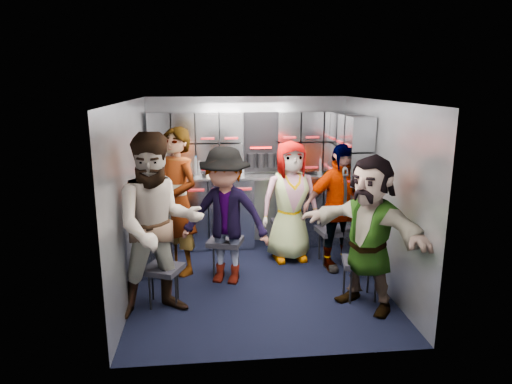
{
  "coord_description": "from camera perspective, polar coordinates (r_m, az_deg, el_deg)",
  "views": [
    {
      "loc": [
        -0.54,
        -4.91,
        2.3
      ],
      "look_at": [
        0.0,
        0.35,
        1.02
      ],
      "focal_mm": 32.0,
      "sensor_mm": 36.0,
      "label": 1
    }
  ],
  "objects": [
    {
      "name": "counter",
      "position": [
        6.36,
        -0.91,
        1.98
      ],
      "size": [
        2.68,
        0.42,
        0.03
      ],
      "primitive_type": "cube",
      "color": "#B3B6BB",
      "rests_on": "cart_bank_back"
    },
    {
      "name": "jump_seat_near_left",
      "position": [
        4.93,
        -11.52,
        -9.65
      ],
      "size": [
        0.46,
        0.45,
        0.43
      ],
      "rotation": [
        0.0,
        0.0,
        -0.4
      ],
      "color": "black",
      "rests_on": "ground"
    },
    {
      "name": "cart_bank_back",
      "position": [
        6.48,
        -0.89,
        -2.53
      ],
      "size": [
        2.68,
        0.38,
        0.99
      ],
      "primitive_type": "cube",
      "color": "#A4AAB5",
      "rests_on": "ground"
    },
    {
      "name": "bottle_mid",
      "position": [
        6.26,
        -7.09,
        2.92
      ],
      "size": [
        0.07,
        0.07,
        0.23
      ],
      "primitive_type": "cylinder",
      "color": "white",
      "rests_on": "counter"
    },
    {
      "name": "locker_bank_back",
      "position": [
        6.34,
        -0.97,
        6.29
      ],
      "size": [
        2.68,
        0.28,
        0.82
      ],
      "primitive_type": "cube",
      "color": "#A4AAB5",
      "rests_on": "wall_back"
    },
    {
      "name": "cup_left",
      "position": [
        6.26,
        -5.94,
        2.3
      ],
      "size": [
        0.08,
        0.08,
        0.09
      ],
      "primitive_type": "cylinder",
      "color": "#C8B58D",
      "rests_on": "counter"
    },
    {
      "name": "jump_seat_center",
      "position": [
        6.21,
        3.95,
        -4.11
      ],
      "size": [
        0.42,
        0.4,
        0.47
      ],
      "rotation": [
        0.0,
        0.0,
        0.08
      ],
      "color": "black",
      "rests_on": "ground"
    },
    {
      "name": "coffee_niche",
      "position": [
        6.42,
        0.59,
        6.21
      ],
      "size": [
        0.46,
        0.16,
        0.84
      ],
      "primitive_type": null,
      "color": "black",
      "rests_on": "wall_back"
    },
    {
      "name": "bottle_right",
      "position": [
        6.45,
        7.98,
        3.18
      ],
      "size": [
        0.07,
        0.07,
        0.23
      ],
      "primitive_type": "cylinder",
      "color": "white",
      "rests_on": "counter"
    },
    {
      "name": "wall_back",
      "position": [
        6.56,
        -1.07,
        2.65
      ],
      "size": [
        2.8,
        0.04,
        2.1
      ],
      "primitive_type": "cube",
      "color": "gray",
      "rests_on": "ground"
    },
    {
      "name": "wall_right",
      "position": [
        5.43,
        15.22,
        -0.17
      ],
      "size": [
        0.04,
        3.0,
        2.1
      ],
      "primitive_type": "cube",
      "color": "gray",
      "rests_on": "ground"
    },
    {
      "name": "attendant_arc_a",
      "position": [
        4.57,
        -12.06,
        -4.22
      ],
      "size": [
        1.05,
        0.91,
        1.85
      ],
      "primitive_type": "imported",
      "rotation": [
        0.0,
        0.0,
        0.27
      ],
      "color": "black",
      "rests_on": "ground"
    },
    {
      "name": "attendant_arc_e",
      "position": [
        4.78,
        13.9,
        -5.02
      ],
      "size": [
        1.31,
        1.46,
        1.61
      ],
      "primitive_type": "imported",
      "rotation": [
        0.0,
        0.0,
        -0.88
      ],
      "color": "black",
      "rests_on": "ground"
    },
    {
      "name": "attendant_standing",
      "position": [
        5.56,
        -9.79,
        -1.21
      ],
      "size": [
        0.75,
        0.77,
        1.79
      ],
      "primitive_type": "imported",
      "rotation": [
        0.0,
        0.0,
        -0.86
      ],
      "color": "black",
      "rests_on": "ground"
    },
    {
      "name": "cup_right",
      "position": [
        6.35,
        3.72,
        2.58
      ],
      "size": [
        0.08,
        0.08,
        0.11
      ],
      "primitive_type": "cylinder",
      "color": "#C8B58D",
      "rests_on": "counter"
    },
    {
      "name": "ceiling",
      "position": [
        4.95,
        0.38,
        11.31
      ],
      "size": [
        2.8,
        3.0,
        0.02
      ],
      "primitive_type": "cube",
      "color": "silver",
      "rests_on": "wall_back"
    },
    {
      "name": "attendant_arc_b",
      "position": [
        5.24,
        -3.86,
        -3.04
      ],
      "size": [
        1.17,
        0.9,
        1.6
      ],
      "primitive_type": "imported",
      "rotation": [
        0.0,
        0.0,
        -0.34
      ],
      "color": "black",
      "rests_on": "ground"
    },
    {
      "name": "locker_bank_right",
      "position": [
        5.95,
        11.73,
        5.52
      ],
      "size": [
        0.28,
        1.0,
        0.82
      ],
      "primitive_type": "cube",
      "color": "#A4AAB5",
      "rests_on": "wall_right"
    },
    {
      "name": "floor",
      "position": [
        5.45,
        0.34,
        -11.32
      ],
      "size": [
        3.0,
        3.0,
        0.0
      ],
      "primitive_type": "plane",
      "color": "black",
      "rests_on": "ground"
    },
    {
      "name": "attendant_arc_c",
      "position": [
        5.93,
        4.31,
        -1.18
      ],
      "size": [
        0.81,
        0.57,
        1.58
      ],
      "primitive_type": "imported",
      "rotation": [
        0.0,
        0.0,
        0.09
      ],
      "color": "black",
      "rests_on": "ground"
    },
    {
      "name": "bottle_left",
      "position": [
        6.26,
        -7.53,
        3.09
      ],
      "size": [
        0.07,
        0.07,
        0.27
      ],
      "primitive_type": "cylinder",
      "color": "white",
      "rests_on": "counter"
    },
    {
      "name": "right_cabinet",
      "position": [
        6.07,
        11.56,
        -3.9
      ],
      "size": [
        0.28,
        1.2,
        1.0
      ],
      "primitive_type": "cube",
      "color": "#A4AAB5",
      "rests_on": "ground"
    },
    {
      "name": "jump_seat_mid_right",
      "position": [
        5.98,
        9.63,
        -5.01
      ],
      "size": [
        0.44,
        0.42,
        0.46
      ],
      "rotation": [
        0.0,
        0.0,
        0.14
      ],
      "color": "black",
      "rests_on": "ground"
    },
    {
      "name": "jump_seat_mid_left",
      "position": [
        5.53,
        -3.87,
        -6.42
      ],
      "size": [
        0.48,
        0.46,
        0.46
      ],
      "rotation": [
        0.0,
        0.0,
        -0.29
      ],
      "color": "black",
      "rests_on": "ground"
    },
    {
      "name": "wall_left",
      "position": [
        5.14,
        -15.34,
        -0.94
      ],
      "size": [
        0.04,
        3.0,
        2.1
      ],
      "primitive_type": "cube",
      "color": "gray",
      "rests_on": "ground"
    },
    {
      "name": "red_latch_strip",
      "position": [
        6.19,
        -0.74,
        0.38
      ],
      "size": [
        2.6,
        0.02,
        0.03
      ],
      "primitive_type": "cube",
      "color": "#B31A20",
      "rests_on": "cart_bank_back"
    },
    {
      "name": "attendant_arc_d",
      "position": [
        5.7,
        10.25,
        -1.92
      ],
      "size": [
        0.99,
        0.56,
        1.58
      ],
      "primitive_type": "imported",
      "rotation": [
        0.0,
        0.0,
        0.2
      ],
      "color": "black",
      "rests_on": "ground"
    },
    {
      "name": "jump_seat_near_right",
      "position": [
        5.08,
        12.95,
        -8.82
      ],
      "size": [
        0.43,
        0.42,
        0.44
      ],
      "rotation": [
        0.0,
        0.0,
        -0.19
      ],
      "color": "black",
      "rests_on": "ground"
    },
    {
      "name": "cart_bank_left",
      "position": [
        5.8,
        -12.08,
        -4.81
      ],
      "size": [
        0.38,
        0.76,
        0.99
      ],
      "primitive_type": "cube",
      "color": "#A4AAB5",
      "rests_on": "ground"
    }
  ]
}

